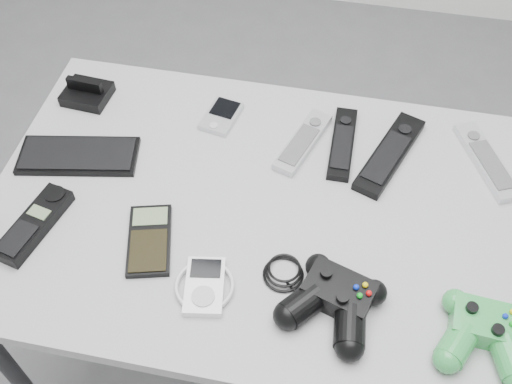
% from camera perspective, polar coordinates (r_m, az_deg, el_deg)
% --- Properties ---
extents(floor, '(3.50, 3.50, 0.00)m').
position_cam_1_polar(floor, '(1.70, 3.23, -16.75)').
color(floor, slate).
rests_on(floor, ground).
extents(desk, '(1.04, 0.67, 0.70)m').
position_cam_1_polar(desk, '(1.15, 1.06, -3.33)').
color(desk, '#99999B').
rests_on(desk, floor).
extents(pda_keyboard, '(0.24, 0.14, 0.01)m').
position_cam_1_polar(pda_keyboard, '(1.23, -16.56, 3.38)').
color(pda_keyboard, black).
rests_on(pda_keyboard, desk).
extents(dock_bracket, '(0.10, 0.09, 0.05)m').
position_cam_1_polar(dock_bracket, '(1.33, -15.90, 9.39)').
color(dock_bracket, black).
rests_on(dock_bracket, desk).
extents(pda, '(0.08, 0.11, 0.02)m').
position_cam_1_polar(pda, '(1.25, -3.34, 7.26)').
color(pda, '#B4B5BC').
rests_on(pda, desk).
extents(remote_silver_a, '(0.10, 0.18, 0.02)m').
position_cam_1_polar(remote_silver_a, '(1.20, 4.50, 4.83)').
color(remote_silver_a, '#B4B5BC').
rests_on(remote_silver_a, desk).
extents(remote_black_a, '(0.04, 0.19, 0.02)m').
position_cam_1_polar(remote_black_a, '(1.21, 8.24, 4.66)').
color(remote_black_a, black).
rests_on(remote_black_a, desk).
extents(remote_black_b, '(0.13, 0.23, 0.02)m').
position_cam_1_polar(remote_black_b, '(1.20, 12.63, 3.60)').
color(remote_black_b, black).
rests_on(remote_black_b, desk).
extents(remote_silver_b, '(0.12, 0.20, 0.02)m').
position_cam_1_polar(remote_silver_b, '(1.25, 21.10, 2.85)').
color(remote_silver_b, silver).
rests_on(remote_silver_b, desk).
extents(cordless_handset, '(0.09, 0.18, 0.03)m').
position_cam_1_polar(cordless_handset, '(1.14, -20.38, -2.86)').
color(cordless_handset, black).
rests_on(cordless_handset, desk).
extents(calculator, '(0.11, 0.16, 0.01)m').
position_cam_1_polar(calculator, '(1.07, -10.12, -4.51)').
color(calculator, black).
rests_on(calculator, desk).
extents(mp3_player, '(0.12, 0.12, 0.02)m').
position_cam_1_polar(mp3_player, '(1.01, -4.92, -8.89)').
color(mp3_player, white).
rests_on(mp3_player, desk).
extents(controller_black, '(0.30, 0.24, 0.05)m').
position_cam_1_polar(controller_black, '(0.98, 7.50, -10.04)').
color(controller_black, black).
rests_on(controller_black, desk).
extents(controller_green, '(0.16, 0.17, 0.05)m').
position_cam_1_polar(controller_green, '(1.01, 21.01, -12.29)').
color(controller_green, '#227F35').
rests_on(controller_green, desk).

